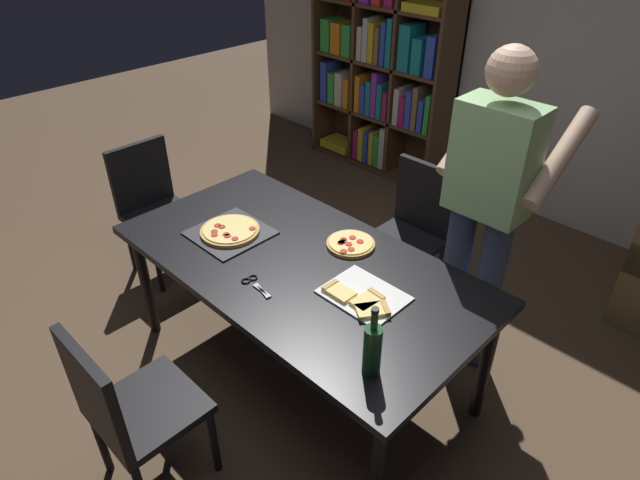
{
  "coord_description": "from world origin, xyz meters",
  "views": [
    {
      "loc": [
        1.59,
        -1.46,
        2.31
      ],
      "look_at": [
        0.0,
        0.15,
        0.8
      ],
      "focal_mm": 30.26,
      "sensor_mm": 36.0,
      "label": 1
    }
  ],
  "objects_px": {
    "chair_left_end": "(153,202)",
    "wine_bottle": "(372,349)",
    "chair_near_camera": "(127,407)",
    "bookshelf": "(381,62)",
    "kitchen_scissors": "(254,283)",
    "person_serving_pizza": "(487,201)",
    "pepperoni_pizza_on_tray": "(230,231)",
    "second_pizza_plain": "(351,244)",
    "dining_table": "(299,271)",
    "chair_far_side": "(413,226)"
  },
  "relations": [
    {
      "from": "kitchen_scissors",
      "to": "second_pizza_plain",
      "type": "bearing_deg",
      "value": 79.04
    },
    {
      "from": "bookshelf",
      "to": "pepperoni_pizza_on_tray",
      "type": "relative_size",
      "value": 5.21
    },
    {
      "from": "chair_far_side",
      "to": "wine_bottle",
      "type": "distance_m",
      "value": 1.52
    },
    {
      "from": "second_pizza_plain",
      "to": "bookshelf",
      "type": "bearing_deg",
      "value": 126.07
    },
    {
      "from": "dining_table",
      "to": "kitchen_scissors",
      "type": "xyz_separation_m",
      "value": [
        -0.01,
        -0.28,
        0.07
      ]
    },
    {
      "from": "person_serving_pizza",
      "to": "chair_left_end",
      "type": "bearing_deg",
      "value": -159.06
    },
    {
      "from": "chair_near_camera",
      "to": "bookshelf",
      "type": "relative_size",
      "value": 0.46
    },
    {
      "from": "chair_left_end",
      "to": "second_pizza_plain",
      "type": "relative_size",
      "value": 3.59
    },
    {
      "from": "chair_near_camera",
      "to": "second_pizza_plain",
      "type": "xyz_separation_m",
      "value": [
        0.09,
        1.26,
        0.25
      ]
    },
    {
      "from": "chair_left_end",
      "to": "wine_bottle",
      "type": "xyz_separation_m",
      "value": [
        2.16,
        -0.31,
        0.36
      ]
    },
    {
      "from": "dining_table",
      "to": "wine_bottle",
      "type": "height_order",
      "value": "wine_bottle"
    },
    {
      "from": "dining_table",
      "to": "wine_bottle",
      "type": "distance_m",
      "value": 0.81
    },
    {
      "from": "second_pizza_plain",
      "to": "chair_left_end",
      "type": "bearing_deg",
      "value": -169.74
    },
    {
      "from": "chair_left_end",
      "to": "bookshelf",
      "type": "distance_m",
      "value": 2.42
    },
    {
      "from": "bookshelf",
      "to": "person_serving_pizza",
      "type": "relative_size",
      "value": 1.11
    },
    {
      "from": "chair_near_camera",
      "to": "person_serving_pizza",
      "type": "relative_size",
      "value": 0.51
    },
    {
      "from": "chair_far_side",
      "to": "pepperoni_pizza_on_tray",
      "type": "bearing_deg",
      "value": -112.09
    },
    {
      "from": "chair_near_camera",
      "to": "chair_left_end",
      "type": "relative_size",
      "value": 1.0
    },
    {
      "from": "chair_left_end",
      "to": "second_pizza_plain",
      "type": "height_order",
      "value": "chair_left_end"
    },
    {
      "from": "chair_near_camera",
      "to": "second_pizza_plain",
      "type": "height_order",
      "value": "chair_near_camera"
    },
    {
      "from": "wine_bottle",
      "to": "second_pizza_plain",
      "type": "height_order",
      "value": "wine_bottle"
    },
    {
      "from": "person_serving_pizza",
      "to": "pepperoni_pizza_on_tray",
      "type": "bearing_deg",
      "value": -139.32
    },
    {
      "from": "dining_table",
      "to": "bookshelf",
      "type": "bearing_deg",
      "value": 121.11
    },
    {
      "from": "kitchen_scissors",
      "to": "chair_far_side",
      "type": "bearing_deg",
      "value": 89.44
    },
    {
      "from": "chair_near_camera",
      "to": "kitchen_scissors",
      "type": "xyz_separation_m",
      "value": [
        -0.01,
        0.71,
        0.24
      ]
    },
    {
      "from": "bookshelf",
      "to": "pepperoni_pizza_on_tray",
      "type": "height_order",
      "value": "bookshelf"
    },
    {
      "from": "wine_bottle",
      "to": "chair_far_side",
      "type": "bearing_deg",
      "value": 119.25
    },
    {
      "from": "bookshelf",
      "to": "person_serving_pizza",
      "type": "bearing_deg",
      "value": -39.03
    },
    {
      "from": "person_serving_pizza",
      "to": "pepperoni_pizza_on_tray",
      "type": "xyz_separation_m",
      "value": [
        -0.99,
        -0.85,
        -0.23
      ]
    },
    {
      "from": "chair_near_camera",
      "to": "second_pizza_plain",
      "type": "distance_m",
      "value": 1.29
    },
    {
      "from": "chair_left_end",
      "to": "dining_table",
      "type": "bearing_deg",
      "value": 0.0
    },
    {
      "from": "bookshelf",
      "to": "wine_bottle",
      "type": "height_order",
      "value": "bookshelf"
    },
    {
      "from": "wine_bottle",
      "to": "second_pizza_plain",
      "type": "distance_m",
      "value": 0.86
    },
    {
      "from": "chair_far_side",
      "to": "person_serving_pizza",
      "type": "xyz_separation_m",
      "value": [
        0.55,
        -0.22,
        0.49
      ]
    },
    {
      "from": "chair_far_side",
      "to": "second_pizza_plain",
      "type": "xyz_separation_m",
      "value": [
        0.09,
        -0.7,
        0.25
      ]
    },
    {
      "from": "chair_far_side",
      "to": "kitchen_scissors",
      "type": "bearing_deg",
      "value": -90.56
    },
    {
      "from": "chair_near_camera",
      "to": "pepperoni_pizza_on_tray",
      "type": "height_order",
      "value": "chair_near_camera"
    },
    {
      "from": "chair_near_camera",
      "to": "kitchen_scissors",
      "type": "relative_size",
      "value": 4.58
    },
    {
      "from": "pepperoni_pizza_on_tray",
      "to": "chair_near_camera",
      "type": "bearing_deg",
      "value": -64.06
    },
    {
      "from": "kitchen_scissors",
      "to": "person_serving_pizza",
      "type": "bearing_deg",
      "value": 61.34
    },
    {
      "from": "bookshelf",
      "to": "pepperoni_pizza_on_tray",
      "type": "bearing_deg",
      "value": -67.95
    },
    {
      "from": "dining_table",
      "to": "kitchen_scissors",
      "type": "bearing_deg",
      "value": -92.55
    },
    {
      "from": "chair_far_side",
      "to": "person_serving_pizza",
      "type": "bearing_deg",
      "value": -21.64
    },
    {
      "from": "pepperoni_pizza_on_tray",
      "to": "wine_bottle",
      "type": "height_order",
      "value": "wine_bottle"
    },
    {
      "from": "bookshelf",
      "to": "wine_bottle",
      "type": "distance_m",
      "value": 3.44
    },
    {
      "from": "chair_far_side",
      "to": "second_pizza_plain",
      "type": "bearing_deg",
      "value": -82.33
    },
    {
      "from": "second_pizza_plain",
      "to": "wine_bottle",
      "type": "bearing_deg",
      "value": -43.0
    },
    {
      "from": "chair_near_camera",
      "to": "pepperoni_pizza_on_tray",
      "type": "bearing_deg",
      "value": 115.94
    },
    {
      "from": "person_serving_pizza",
      "to": "chair_far_side",
      "type": "bearing_deg",
      "value": 158.36
    },
    {
      "from": "chair_far_side",
      "to": "kitchen_scissors",
      "type": "xyz_separation_m",
      "value": [
        -0.01,
        -1.26,
        0.24
      ]
    }
  ]
}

